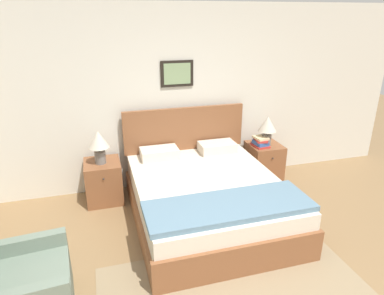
# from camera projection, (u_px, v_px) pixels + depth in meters

# --- Properties ---
(wall_back) EXTENTS (7.45, 0.09, 2.60)m
(wall_back) POSITION_uv_depth(u_px,v_px,m) (169.00, 99.00, 4.91)
(wall_back) COLOR beige
(wall_back) RESTS_ON ground_plane
(bed) EXTENTS (1.79, 2.20, 1.19)m
(bed) POSITION_uv_depth(u_px,v_px,m) (207.00, 197.00, 4.28)
(bed) COLOR brown
(bed) RESTS_ON ground_plane
(armchair) EXTENTS (0.77, 0.84, 0.88)m
(armchair) POSITION_uv_depth(u_px,v_px,m) (22.00, 290.00, 2.84)
(armchair) COLOR slate
(armchair) RESTS_ON ground_plane
(nightstand_near_window) EXTENTS (0.48, 0.53, 0.57)m
(nightstand_near_window) POSITION_uv_depth(u_px,v_px,m) (104.00, 181.00, 4.71)
(nightstand_near_window) COLOR brown
(nightstand_near_window) RESTS_ON ground_plane
(nightstand_by_door) EXTENTS (0.48, 0.53, 0.57)m
(nightstand_by_door) POSITION_uv_depth(u_px,v_px,m) (264.00, 161.00, 5.34)
(nightstand_by_door) COLOR brown
(nightstand_by_door) RESTS_ON ground_plane
(table_lamp_near_window) EXTENTS (0.27, 0.27, 0.45)m
(table_lamp_near_window) POSITION_uv_depth(u_px,v_px,m) (99.00, 142.00, 4.47)
(table_lamp_near_window) COLOR slate
(table_lamp_near_window) RESTS_ON nightstand_near_window
(table_lamp_by_door) EXTENTS (0.27, 0.27, 0.45)m
(table_lamp_by_door) POSITION_uv_depth(u_px,v_px,m) (267.00, 127.00, 5.11)
(table_lamp_by_door) COLOR slate
(table_lamp_by_door) RESTS_ON nightstand_by_door
(book_thick_bottom) EXTENTS (0.22, 0.28, 0.03)m
(book_thick_bottom) POSITION_uv_depth(u_px,v_px,m) (260.00, 145.00, 5.16)
(book_thick_bottom) COLOR #B7332D
(book_thick_bottom) RESTS_ON nightstand_by_door
(book_hardcover_middle) EXTENTS (0.19, 0.25, 0.03)m
(book_hardcover_middle) POSITION_uv_depth(u_px,v_px,m) (260.00, 143.00, 5.15)
(book_hardcover_middle) COLOR #335693
(book_hardcover_middle) RESTS_ON book_thick_bottom
(book_novel_upper) EXTENTS (0.18, 0.24, 0.03)m
(book_novel_upper) POSITION_uv_depth(u_px,v_px,m) (260.00, 142.00, 5.14)
(book_novel_upper) COLOR #335693
(book_novel_upper) RESTS_ON book_hardcover_middle
(book_slim_near_top) EXTENTS (0.18, 0.25, 0.03)m
(book_slim_near_top) POSITION_uv_depth(u_px,v_px,m) (261.00, 140.00, 5.13)
(book_slim_near_top) COLOR #B7332D
(book_slim_near_top) RESTS_ON book_novel_upper
(book_paperback_top) EXTENTS (0.20, 0.23, 0.03)m
(book_paperback_top) POSITION_uv_depth(u_px,v_px,m) (261.00, 138.00, 5.12)
(book_paperback_top) COLOR beige
(book_paperback_top) RESTS_ON book_slim_near_top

